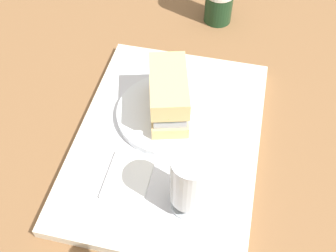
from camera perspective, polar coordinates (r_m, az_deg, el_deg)
The scene contains 7 objects.
ground_plane at distance 0.74m, azimuth -0.00°, elevation -2.41°, with size 3.00×3.00×0.00m, color brown.
tray at distance 0.73m, azimuth -0.00°, elevation -1.95°, with size 0.44×0.32×0.02m, color beige.
placemat at distance 0.72m, azimuth -0.00°, elevation -1.45°, with size 0.38×0.27×0.00m, color silver.
plate at distance 0.74m, azimuth 0.08°, elevation 1.81°, with size 0.19×0.19×0.01m, color white.
sandwich at distance 0.70m, azimuth 0.10°, elevation 4.23°, with size 0.14×0.10×0.08m.
beer_glass at distance 0.59m, azimuth 3.19°, elevation -7.85°, with size 0.06×0.06×0.12m.
napkin_folded at distance 0.67m, azimuth -5.60°, elevation -7.28°, with size 0.09×0.07×0.01m, color white.
Camera 1 is at (0.42, 0.10, 0.60)m, focal length 43.44 mm.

